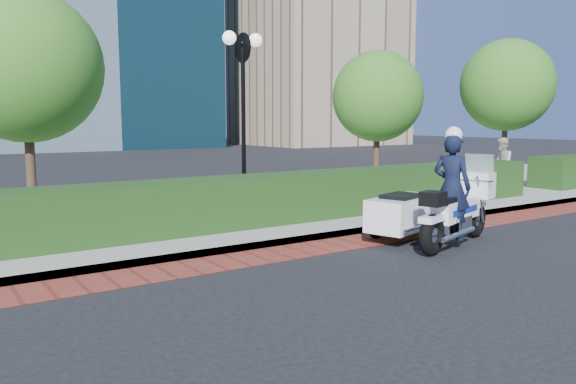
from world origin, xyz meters
TOP-DOWN VIEW (x-y plane):
  - ground at (0.00, 0.00)m, footprint 120.00×120.00m
  - brick_strip at (0.00, 1.50)m, footprint 60.00×1.00m
  - sidewalk at (0.00, 6.00)m, footprint 60.00×8.00m
  - hedge_main at (0.00, 3.60)m, footprint 18.00×1.20m
  - lamppost at (1.00, 5.20)m, footprint 1.02×0.70m
  - tree_b at (-3.50, 6.50)m, footprint 3.20×3.20m
  - tree_c at (6.50, 6.50)m, footprint 2.80×2.80m
  - tree_d at (13.00, 6.50)m, footprint 3.40×3.40m
  - police_motorcycle at (2.42, 0.55)m, footprint 2.75×1.99m
  - pedestrian at (9.97, 4.43)m, footprint 1.00×0.98m

SIDE VIEW (x-z plane):
  - ground at x=0.00m, z-range 0.00..0.00m
  - brick_strip at x=0.00m, z-range 0.00..0.01m
  - sidewalk at x=0.00m, z-range 0.00..0.15m
  - hedge_main at x=0.00m, z-range 0.15..1.15m
  - police_motorcycle at x=2.42m, z-range -0.35..1.86m
  - pedestrian at x=9.97m, z-range 0.15..1.78m
  - lamppost at x=1.00m, z-range 0.85..5.06m
  - tree_c at x=6.50m, z-range 0.90..5.20m
  - tree_b at x=-3.50m, z-range 0.99..5.88m
  - tree_d at x=13.00m, z-range 1.03..6.19m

